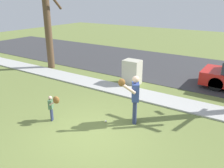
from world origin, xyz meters
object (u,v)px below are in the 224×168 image
(baseball, at_px, (106,121))
(utility_cabinet, at_px, (132,72))
(street_tree_far, at_px, (47,14))
(person_adult, at_px, (134,95))
(person_child, at_px, (53,104))

(baseball, distance_m, utility_cabinet, 4.07)
(baseball, bearing_deg, utility_cabinet, 106.11)
(street_tree_far, bearing_deg, person_adult, -23.51)
(baseball, bearing_deg, street_tree_far, 150.75)
(utility_cabinet, height_order, street_tree_far, street_tree_far)
(utility_cabinet, bearing_deg, person_child, -95.05)
(person_adult, xyz_separation_m, street_tree_far, (-7.38, 3.21, 2.13))
(person_child, relative_size, utility_cabinet, 0.81)
(person_child, bearing_deg, street_tree_far, 107.58)
(person_adult, distance_m, baseball, 1.36)
(baseball, height_order, utility_cabinet, utility_cabinet)
(baseball, distance_m, street_tree_far, 8.17)
(baseball, relative_size, street_tree_far, 0.01)
(utility_cabinet, distance_m, street_tree_far, 6.04)
(street_tree_far, bearing_deg, utility_cabinet, 1.93)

